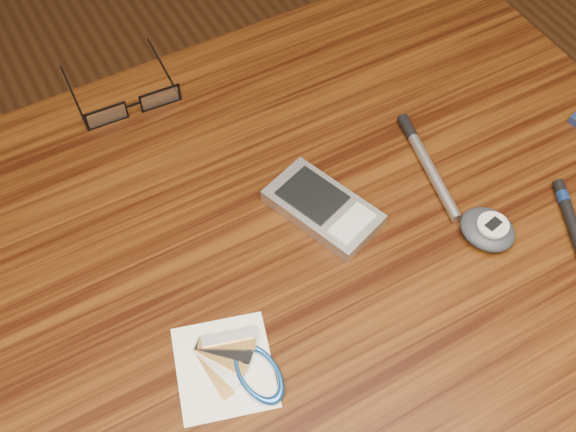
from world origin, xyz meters
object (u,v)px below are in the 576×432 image
(pda_phone, at_px, (323,208))
(silver_pen, at_px, (424,158))
(eyeglasses, at_px, (132,104))
(pedometer, at_px, (488,229))
(notepad_keys, at_px, (241,368))
(desk, at_px, (268,311))

(pda_phone, relative_size, silver_pen, 0.90)
(eyeglasses, xyz_separation_m, pedometer, (0.27, -0.36, -0.00))
(notepad_keys, distance_m, silver_pen, 0.33)
(pda_phone, relative_size, notepad_keys, 1.13)
(notepad_keys, bearing_deg, desk, 50.24)
(eyeglasses, distance_m, notepad_keys, 0.37)
(notepad_keys, bearing_deg, pda_phone, 36.66)
(silver_pen, bearing_deg, notepad_keys, -157.14)
(desk, bearing_deg, notepad_keys, -129.76)
(pda_phone, distance_m, notepad_keys, 0.20)
(eyeglasses, xyz_separation_m, silver_pen, (0.27, -0.24, -0.01))
(pedometer, bearing_deg, desk, 160.14)
(pda_phone, bearing_deg, notepad_keys, -143.34)
(pedometer, xyz_separation_m, notepad_keys, (-0.30, -0.01, -0.01))
(desk, height_order, pda_phone, pda_phone)
(eyeglasses, relative_size, pda_phone, 0.93)
(pedometer, height_order, notepad_keys, pedometer)
(eyeglasses, bearing_deg, desk, -82.24)
(desk, xyz_separation_m, notepad_keys, (-0.08, -0.09, 0.11))
(pedometer, distance_m, notepad_keys, 0.30)
(pda_phone, bearing_deg, desk, -161.00)
(desk, distance_m, notepad_keys, 0.16)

